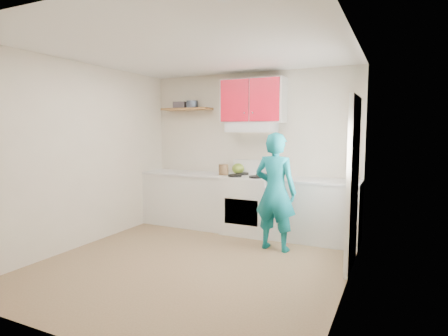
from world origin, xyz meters
The scene contains 21 objects.
floor centered at (0.00, 0.00, 0.00)m, with size 3.80×3.80×0.00m, color brown.
ceiling centered at (0.00, 0.00, 2.60)m, with size 3.60×3.80×0.04m, color white.
back_wall centered at (0.00, 1.90, 1.30)m, with size 3.60×0.04×2.60m, color beige.
front_wall centered at (0.00, -1.90, 1.30)m, with size 3.60×0.04×2.60m, color beige.
left_wall centered at (-1.80, 0.00, 1.30)m, with size 0.04×3.80×2.60m, color beige.
right_wall centered at (1.80, 0.00, 1.30)m, with size 0.04×3.80×2.60m, color beige.
door centered at (1.78, 0.70, 1.02)m, with size 0.05×0.85×2.05m, color white.
door_glass centered at (1.75, 0.70, 1.45)m, with size 0.01×0.55×0.95m, color white.
counter_left centered at (-1.04, 1.60, 0.45)m, with size 1.52×0.60×0.90m, color silver.
counter_right centered at (1.14, 1.60, 0.45)m, with size 1.32×0.60×0.90m, color silver.
stove centered at (0.10, 1.57, 0.46)m, with size 0.76×0.65×0.92m, color white.
range_hood centered at (0.10, 1.68, 1.70)m, with size 0.76×0.44×0.15m, color silver.
upper_cabinets centered at (0.10, 1.73, 2.12)m, with size 1.02×0.33×0.70m, color red.
shelf centered at (-1.15, 1.75, 2.02)m, with size 0.90×0.30×0.04m, color brown.
books centered at (-1.29, 1.76, 2.09)m, with size 0.22×0.16×0.11m, color #463E45.
tin centered at (-1.04, 1.74, 2.10)m, with size 0.20×0.20×0.12m, color #333D4C.
kettle centered at (-0.18, 1.78, 1.01)m, with size 0.21×0.21×0.18m, color olive.
crock centered at (-0.33, 1.54, 1.00)m, with size 0.16×0.16×0.20m, color brown.
cutting_board centered at (0.91, 1.62, 0.91)m, with size 0.31×0.22×0.02m, color olive.
silicone_mat centered at (1.52, 1.64, 0.90)m, with size 0.29×0.24×0.01m, color red.
person centered at (0.74, 0.94, 0.81)m, with size 0.59×0.39×1.63m, color #0D6C79.
Camera 1 is at (2.26, -3.85, 1.66)m, focal length 29.49 mm.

